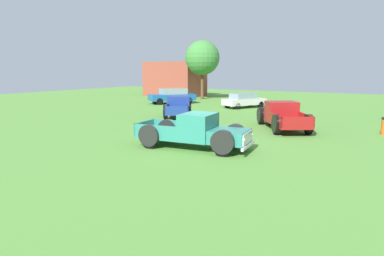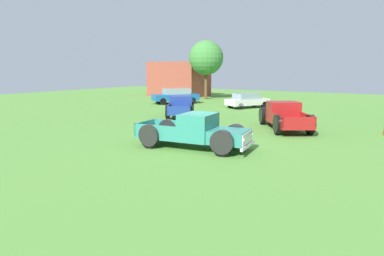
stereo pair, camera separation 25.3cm
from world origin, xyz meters
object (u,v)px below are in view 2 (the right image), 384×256
object	(u,v)px
pickup_truck_foreground	(200,132)
sedan_distant_b	(176,96)
sedan_distant_a	(247,100)
pickup_truck_behind_right	(181,106)
oak_tree_east	(206,58)
pickup_truck_behind_left	(283,116)

from	to	relation	value
pickup_truck_foreground	sedan_distant_b	bearing A→B (deg)	127.98
pickup_truck_foreground	sedan_distant_a	xyz separation A→B (m)	(-4.58, 15.99, -0.05)
pickup_truck_behind_right	sedan_distant_b	size ratio (longest dim) A/B	1.06
oak_tree_east	pickup_truck_behind_right	bearing A→B (deg)	-67.47
pickup_truck_behind_right	sedan_distant_a	distance (m)	7.81
sedan_distant_a	pickup_truck_behind_left	bearing A→B (deg)	-55.67
pickup_truck_behind_right	oak_tree_east	size ratio (longest dim) A/B	0.75
pickup_truck_foreground	pickup_truck_behind_left	size ratio (longest dim) A/B	0.99
pickup_truck_foreground	pickup_truck_behind_right	distance (m)	10.84
pickup_truck_behind_right	sedan_distant_b	world-z (taller)	sedan_distant_b
sedan_distant_a	oak_tree_east	world-z (taller)	oak_tree_east
pickup_truck_behind_right	oak_tree_east	world-z (taller)	oak_tree_east
pickup_truck_behind_right	pickup_truck_behind_left	bearing A→B (deg)	-9.32
pickup_truck_behind_left	sedan_distant_a	xyz separation A→B (m)	(-6.04, 8.85, -0.06)
pickup_truck_behind_left	sedan_distant_a	distance (m)	10.72
pickup_truck_behind_right	sedan_distant_b	bearing A→B (deg)	127.41
sedan_distant_a	sedan_distant_b	xyz separation A→B (m)	(-7.79, -0.16, 0.11)
pickup_truck_behind_left	oak_tree_east	size ratio (longest dim) A/B	0.79
sedan_distant_b	oak_tree_east	size ratio (longest dim) A/B	0.71
pickup_truck_foreground	pickup_truck_behind_left	world-z (taller)	pickup_truck_behind_left
pickup_truck_behind_left	pickup_truck_behind_right	xyz separation A→B (m)	(-8.21, 1.35, -0.04)
pickup_truck_behind_right	oak_tree_east	xyz separation A→B (m)	(-5.61, 13.52, 4.05)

